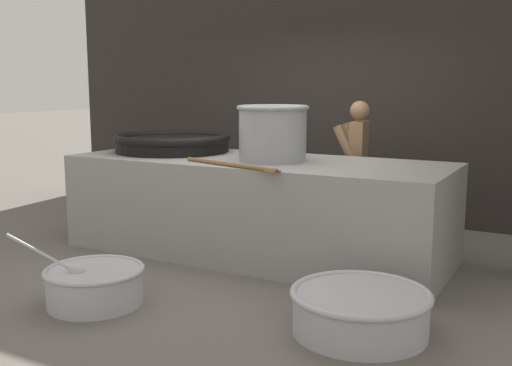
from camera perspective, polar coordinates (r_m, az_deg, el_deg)
name	(u,v)px	position (r m, az deg, el deg)	size (l,w,h in m)	color
ground_plane	(256,253)	(6.34, 0.00, -6.67)	(60.00, 60.00, 0.00)	#666059
back_wall	(338,68)	(8.14, 7.80, 10.76)	(8.70, 0.24, 3.93)	#2D2826
hearth_platform	(256,207)	(6.22, 0.00, -2.26)	(3.93, 1.45, 1.00)	gray
giant_wok_near	(173,142)	(6.89, -7.96, 3.87)	(1.33, 1.33, 0.20)	black
stock_pot	(273,132)	(5.95, 1.59, 4.87)	(0.72, 0.72, 0.55)	gray
stirring_paddle	(234,165)	(5.52, -2.12, 1.70)	(1.19, 0.41, 0.04)	brown
cook	(357,165)	(6.91, 9.64, 1.74)	(0.41, 0.61, 1.57)	#8C6647
prep_bowl_vegetables	(95,284)	(5.04, -15.12, -9.25)	(0.84, 0.87, 0.63)	#B7B7BC
prep_bowl_meat	(360,309)	(4.39, 9.90, -11.77)	(1.01, 1.01, 0.31)	#B7B7BC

